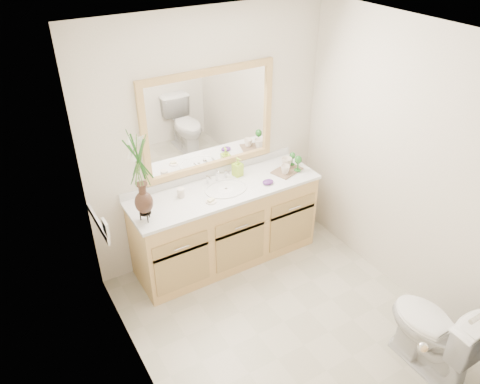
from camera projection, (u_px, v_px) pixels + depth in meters
floor at (284, 322)px, 4.06m from camera, size 2.60×2.60×0.00m
ceiling at (304, 41)px, 2.78m from camera, size 2.40×2.60×0.02m
wall_back at (209, 141)px, 4.37m from camera, size 2.40×0.02×2.40m
wall_front at (437, 325)px, 2.48m from camera, size 2.40×0.02×2.40m
wall_left at (135, 263)px, 2.90m from camera, size 0.02×2.60×2.40m
wall_right at (407, 167)px, 3.94m from camera, size 0.02×2.60×2.40m
vanity at (226, 225)px, 4.59m from camera, size 1.80×0.55×0.80m
counter at (225, 189)px, 4.37m from camera, size 1.84×0.57×0.03m
sink at (226, 194)px, 4.37m from camera, size 0.38×0.34×0.23m
mirror at (210, 121)px, 4.24m from camera, size 1.32×0.04×0.97m
switch_plate at (106, 228)px, 3.58m from camera, size 0.02×0.12×0.12m
door at (388, 372)px, 2.46m from camera, size 0.80×0.03×2.00m
toilet at (434, 332)px, 3.50m from camera, size 0.42×0.75×0.74m
flower_vase at (139, 168)px, 3.66m from camera, size 0.18×0.18×0.74m
tumbler at (181, 193)px, 4.21m from camera, size 0.07×0.07×0.09m
soap_dish at (211, 201)px, 4.15m from camera, size 0.10×0.10×0.03m
soap_bottle at (238, 168)px, 4.52m from camera, size 0.09×0.09×0.17m
purple_dish at (268, 182)px, 4.41m from camera, size 0.14×0.12×0.04m
tray at (287, 171)px, 4.62m from camera, size 0.33×0.27×0.01m
mug_left at (285, 169)px, 4.54m from camera, size 0.10×0.09×0.09m
mug_right at (286, 162)px, 4.64m from camera, size 0.15×0.15×0.11m
goblet_front at (298, 161)px, 4.56m from camera, size 0.07×0.07×0.16m
goblet_back at (292, 156)px, 4.67m from camera, size 0.06×0.06×0.14m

